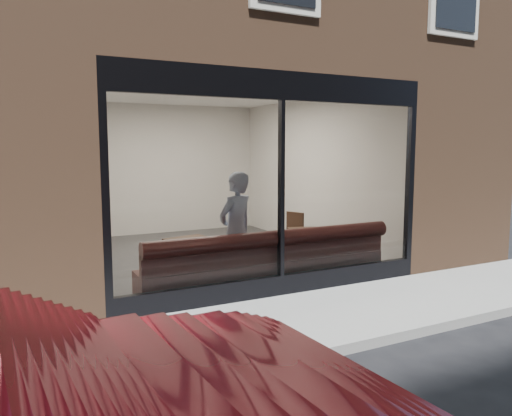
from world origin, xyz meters
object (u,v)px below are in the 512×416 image
banquette (268,274)px  cafe_table_left (192,241)px  cafe_table_right (306,230)px  cafe_chair_right (289,251)px  person (236,231)px

banquette → cafe_table_left: 1.26m
cafe_table_left → cafe_table_right: size_ratio=1.22×
cafe_table_left → cafe_chair_right: (2.14, 0.68, -0.50)m
banquette → cafe_chair_right: banquette is taller
person → banquette: bearing=133.8°
person → cafe_table_left: (-0.57, 0.36, -0.15)m
cafe_table_left → banquette: bearing=-28.5°
person → cafe_table_left: bearing=-55.1°
cafe_chair_right → cafe_table_left: bearing=-4.7°
banquette → cafe_chair_right: size_ratio=10.69×
cafe_table_right → person: bearing=-166.3°
banquette → cafe_table_left: bearing=151.5°
cafe_chair_right → cafe_table_right: bearing=60.9°
person → cafe_table_left: size_ratio=2.72×
banquette → cafe_chair_right: 1.66m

